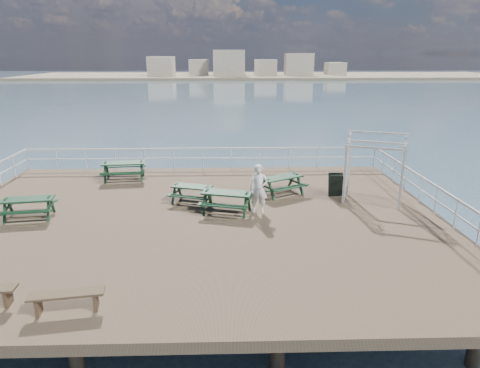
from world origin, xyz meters
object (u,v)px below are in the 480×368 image
object	(u,v)px
picnic_table_e	(227,198)
picnic_table_d	(28,204)
picnic_table_a	(124,167)
picnic_table_c	(282,181)
flat_bench_far	(67,297)
picnic_table_b	(192,190)
trellis_arbor	(374,171)
person	(259,189)

from	to	relation	value
picnic_table_e	picnic_table_d	bearing A→B (deg)	-161.67
picnic_table_a	picnic_table_c	distance (m)	7.46
flat_bench_far	picnic_table_b	bearing A→B (deg)	64.67
picnic_table_c	picnic_table_d	bearing A→B (deg)	164.74
picnic_table_b	trellis_arbor	world-z (taller)	trellis_arbor
picnic_table_e	picnic_table_a	bearing A→B (deg)	152.49
person	picnic_table_b	bearing A→B (deg)	158.93
flat_bench_far	picnic_table_c	bearing A→B (deg)	46.17
picnic_table_a	person	world-z (taller)	person
picnic_table_c	flat_bench_far	world-z (taller)	picnic_table_c
picnic_table_c	person	world-z (taller)	person
picnic_table_b	picnic_table_e	bearing A→B (deg)	-21.30
flat_bench_far	trellis_arbor	bearing A→B (deg)	29.29
person	trellis_arbor	bearing A→B (deg)	17.35
picnic_table_b	trellis_arbor	distance (m)	7.20
picnic_table_e	flat_bench_far	world-z (taller)	picnic_table_e
picnic_table_c	flat_bench_far	xyz separation A→B (m)	(-5.93, -8.38, -0.19)
picnic_table_d	person	distance (m)	8.27
picnic_table_c	picnic_table_e	bearing A→B (deg)	-167.86
picnic_table_e	picnic_table_b	bearing A→B (deg)	155.48
picnic_table_d	trellis_arbor	world-z (taller)	trellis_arbor
picnic_table_b	picnic_table_e	size ratio (longest dim) A/B	0.88
picnic_table_a	flat_bench_far	bearing A→B (deg)	-90.30
picnic_table_a	trellis_arbor	xyz separation A→B (m)	(10.55, -3.42, 0.64)
picnic_table_c	trellis_arbor	size ratio (longest dim) A/B	0.80
picnic_table_d	flat_bench_far	size ratio (longest dim) A/B	1.12
picnic_table_c	trellis_arbor	world-z (taller)	trellis_arbor
picnic_table_b	picnic_table_a	bearing A→B (deg)	154.57
picnic_table_c	trellis_arbor	distance (m)	3.70
picnic_table_c	trellis_arbor	bearing A→B (deg)	-47.17
picnic_table_b	picnic_table_d	xyz separation A→B (m)	(-5.69, -1.54, 0.05)
picnic_table_a	trellis_arbor	size ratio (longest dim) A/B	0.75
picnic_table_a	flat_bench_far	size ratio (longest dim) A/B	1.24
picnic_table_a	flat_bench_far	distance (m)	10.79
picnic_table_d	trellis_arbor	bearing A→B (deg)	-2.02
flat_bench_far	trellis_arbor	distance (m)	11.95
picnic_table_b	trellis_arbor	size ratio (longest dim) A/B	0.67
picnic_table_d	picnic_table_c	bearing A→B (deg)	6.54
picnic_table_a	picnic_table_d	xyz separation A→B (m)	(-2.29, -4.81, -0.07)
picnic_table_c	person	bearing A→B (deg)	-147.61
picnic_table_c	flat_bench_far	size ratio (longest dim) A/B	1.32
picnic_table_a	picnic_table_b	bearing A→B (deg)	-50.22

